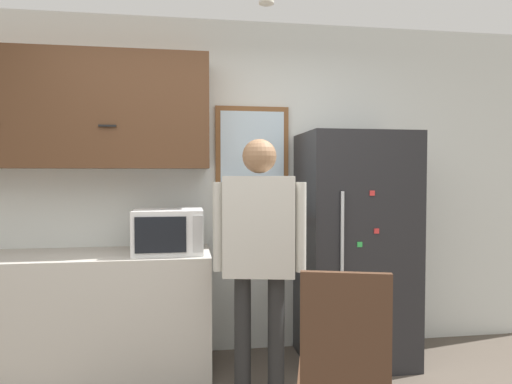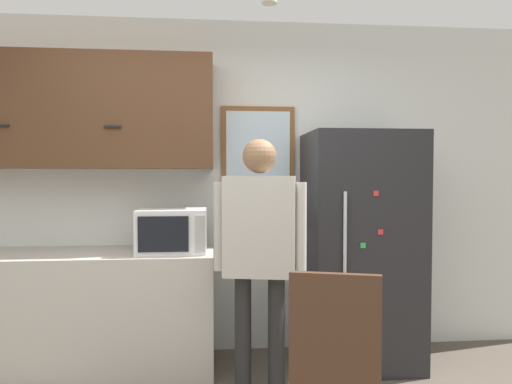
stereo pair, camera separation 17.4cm
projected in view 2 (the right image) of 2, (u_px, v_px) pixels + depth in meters
The scene contains 9 objects.
back_wall at pixel (214, 187), 3.75m from camera, with size 6.00×0.06×2.70m.
counter at pixel (63, 312), 3.34m from camera, with size 2.20×0.64×0.88m.
upper_cabinets at pixel (66, 112), 3.41m from camera, with size 2.20×0.40×0.85m.
microwave at pixel (172, 231), 3.33m from camera, with size 0.49×0.38×0.32m.
person at pixel (260, 239), 2.98m from camera, with size 0.60×0.31×1.68m.
refrigerator at pixel (360, 248), 3.50m from camera, with size 0.82×0.70×1.77m.
chair at pixel (335, 368), 2.16m from camera, with size 0.55×0.55×1.01m.
window at pixel (258, 166), 3.74m from camera, with size 0.60×0.05×0.96m.
ceiling_light at pixel (270, 2), 3.25m from camera, with size 0.11×0.11×0.01m.
Camera 2 is at (-0.00, -1.89, 1.45)m, focal length 32.00 mm.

